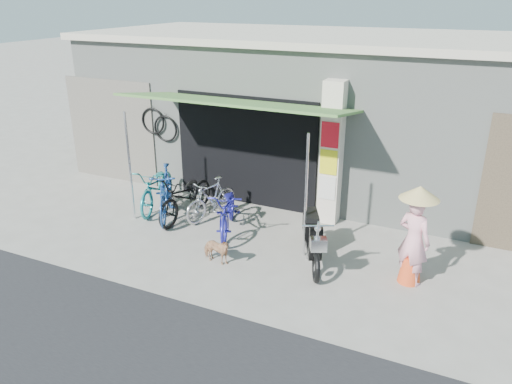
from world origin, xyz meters
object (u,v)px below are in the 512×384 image
at_px(bike_silver, 211,199).
at_px(moped, 312,237).
at_px(bike_black, 186,196).
at_px(bike_blue, 166,193).
at_px(street_dog, 216,250).
at_px(nun, 414,236).
at_px(bike_navy, 228,210).
at_px(bike_teal, 157,187).

relative_size(bike_silver, moped, 0.85).
distance_m(bike_black, bike_silver, 0.55).
xyz_separation_m(bike_silver, moped, (2.59, -0.88, 0.03)).
height_order(bike_blue, bike_black, bike_blue).
height_order(bike_blue, bike_silver, bike_blue).
relative_size(bike_silver, street_dog, 2.46).
distance_m(street_dog, nun, 3.43).
xyz_separation_m(moped, nun, (1.73, 0.02, 0.39)).
height_order(bike_navy, street_dog, bike_navy).
distance_m(bike_navy, nun, 3.70).
bearing_deg(bike_black, bike_navy, -10.76).
xyz_separation_m(bike_black, street_dog, (1.55, -1.48, -0.25)).
distance_m(bike_black, moped, 3.16).
xyz_separation_m(bike_navy, street_dog, (0.38, -1.21, -0.23)).
bearing_deg(bike_black, nun, -5.80).
distance_m(bike_teal, street_dog, 2.95).
height_order(bike_black, bike_navy, bike_black).
height_order(bike_blue, nun, nun).
height_order(bike_teal, bike_blue, bike_blue).
xyz_separation_m(bike_teal, bike_black, (0.88, -0.18, 0.00)).
xyz_separation_m(bike_black, moped, (3.09, -0.67, -0.02)).
bearing_deg(bike_black, moped, -10.38).
bearing_deg(moped, bike_black, 143.08).
bearing_deg(bike_navy, bike_teal, 146.77).
xyz_separation_m(bike_navy, moped, (1.93, -0.41, -0.01)).
distance_m(bike_black, bike_navy, 1.19).
distance_m(bike_silver, moped, 2.74).
bearing_deg(bike_silver, street_dog, -43.33).
distance_m(bike_silver, street_dog, 1.99).
xyz_separation_m(bike_teal, nun, (5.71, -0.83, 0.37)).
xyz_separation_m(bike_teal, moped, (3.97, -0.85, -0.02)).
bearing_deg(moped, bike_silver, 136.53).
xyz_separation_m(bike_teal, bike_silver, (1.39, 0.03, -0.05)).
bearing_deg(bike_silver, nun, 3.59).
bearing_deg(bike_teal, bike_silver, -14.02).
distance_m(bike_blue, bike_navy, 1.58).
height_order(moped, nun, nun).
height_order(bike_black, moped, moped).
bearing_deg(bike_navy, bike_blue, 155.44).
distance_m(bike_blue, bike_black, 0.45).
distance_m(bike_teal, nun, 5.78).
relative_size(bike_blue, bike_black, 0.97).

